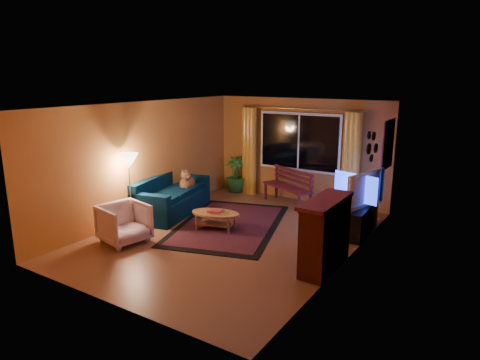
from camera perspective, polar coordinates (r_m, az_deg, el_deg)
The scene contains 22 objects.
floor at distance 8.36m, azimuth -1.12°, elevation -7.49°, with size 4.50×6.00×0.02m, color brown.
ceiling at distance 7.81m, azimuth -1.20°, elevation 10.01°, with size 4.50×6.00×0.02m, color white.
wall_back at distance 10.58m, azimuth 7.95°, elevation 3.99°, with size 4.50×0.02×2.50m, color #BA7234.
wall_left at distance 9.41m, azimuth -12.69°, elevation 2.58°, with size 0.02×6.00×2.50m, color #BA7234.
wall_right at distance 7.03m, azimuth 14.36°, elevation -1.26°, with size 0.02×6.00×2.50m, color #BA7234.
window at distance 10.49m, azimuth 7.83°, elevation 5.02°, with size 2.00×0.02×1.30m, color black.
curtain_rod at distance 10.36m, azimuth 7.87°, elevation 9.37°, with size 0.03×0.03×3.20m, color #BF8C3F.
curtain_left at distance 11.11m, azimuth 1.30°, elevation 3.91°, with size 0.36×0.36×2.24m, color gold.
curtain_right at distance 10.01m, azimuth 14.64°, elevation 2.36°, with size 0.36×0.36×2.24m, color gold.
bench at distance 10.29m, azimuth 6.29°, elevation -2.16°, with size 1.43×0.42×0.43m, color #511523.
potted_plant at distance 11.32m, azimuth -0.60°, elevation 0.75°, with size 0.53×0.53×0.94m, color #235B1E.
sofa at distance 9.69m, azimuth -8.99°, elevation -1.96°, with size 0.90×2.09×0.85m, color #031D33.
dog at distance 9.95m, azimuth -7.04°, elevation -0.06°, with size 0.33×0.45×0.49m, color brown, non-canonical shape.
armchair at distance 8.20m, azimuth -15.21°, elevation -5.35°, with size 0.78×0.73×0.80m, color beige.
floor_lamp at distance 8.88m, azimuth -14.43°, elevation -1.41°, with size 0.25×0.25×1.53m, color #BF8C3F.
rug at distance 8.94m, azimuth -1.48°, elevation -5.93°, with size 1.98×3.13×0.02m, color #631705.
coffee_table at distance 8.63m, azimuth -3.28°, elevation -5.46°, with size 1.00×1.00×0.36m, color #AB7039.
tv_console at distance 8.75m, azimuth 15.50°, elevation -5.02°, with size 0.45×1.34×0.56m, color black.
television at distance 8.57m, azimuth 15.76°, elevation -1.07°, with size 1.19×0.16×0.69m, color black.
fireplace at distance 6.95m, azimuth 11.30°, elevation -7.34°, with size 0.40×1.20×1.10m, color maroon.
mirror_cluster at distance 8.16m, azimuth 17.17°, elevation 4.54°, with size 0.06×0.60×0.56m, color black, non-canonical shape.
painting at distance 9.28m, azimuth 19.11°, elevation 4.51°, with size 0.04×0.76×0.96m, color #C5590B.
Camera 1 is at (4.33, -6.48, 3.02)m, focal length 32.00 mm.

